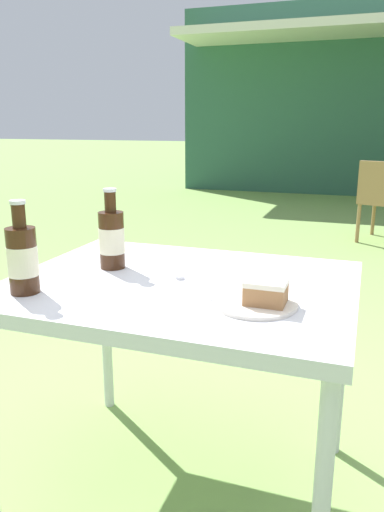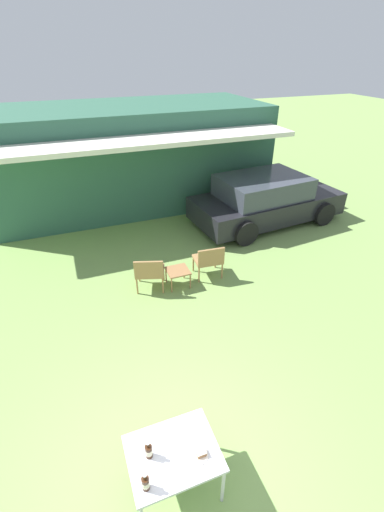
{
  "view_description": "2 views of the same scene",
  "coord_description": "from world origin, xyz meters",
  "px_view_note": "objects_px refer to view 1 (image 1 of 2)",
  "views": [
    {
      "loc": [
        0.49,
        -1.3,
        1.15
      ],
      "look_at": [
        0.0,
        0.1,
        0.75
      ],
      "focal_mm": 35.0,
      "sensor_mm": 36.0,
      "label": 1
    },
    {
      "loc": [
        -0.54,
        -1.99,
        4.51
      ],
      "look_at": [
        1.54,
        3.46,
        0.9
      ],
      "focal_mm": 24.0,
      "sensor_mm": 36.0,
      "label": 2
    }
  ],
  "objects_px": {
    "cola_bottle_near": "(112,238)",
    "cake_on_plate": "(261,297)",
    "patio_table": "(181,301)",
    "cola_bottle_far": "(22,258)"
  },
  "relations": [
    {
      "from": "patio_table",
      "to": "cola_bottle_far",
      "type": "distance_m",
      "value": 0.46
    },
    {
      "from": "cake_on_plate",
      "to": "cola_bottle_far",
      "type": "height_order",
      "value": "cola_bottle_far"
    },
    {
      "from": "patio_table",
      "to": "cola_bottle_near",
      "type": "bearing_deg",
      "value": 167.12
    },
    {
      "from": "cola_bottle_near",
      "to": "cake_on_plate",
      "type": "bearing_deg",
      "value": -19.78
    },
    {
      "from": "patio_table",
      "to": "cola_bottle_near",
      "type": "distance_m",
      "value": 0.31
    },
    {
      "from": "cola_bottle_far",
      "to": "cola_bottle_near",
      "type": "bearing_deg",
      "value": 69.58
    },
    {
      "from": "cola_bottle_near",
      "to": "cola_bottle_far",
      "type": "xyz_separation_m",
      "value": [
        -0.11,
        -0.3,
        0.0
      ]
    },
    {
      "from": "patio_table",
      "to": "cola_bottle_far",
      "type": "xyz_separation_m",
      "value": [
        -0.36,
        -0.24,
        0.16
      ]
    },
    {
      "from": "patio_table",
      "to": "cake_on_plate",
      "type": "distance_m",
      "value": 0.31
    },
    {
      "from": "cola_bottle_near",
      "to": "cola_bottle_far",
      "type": "distance_m",
      "value": 0.31
    }
  ]
}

